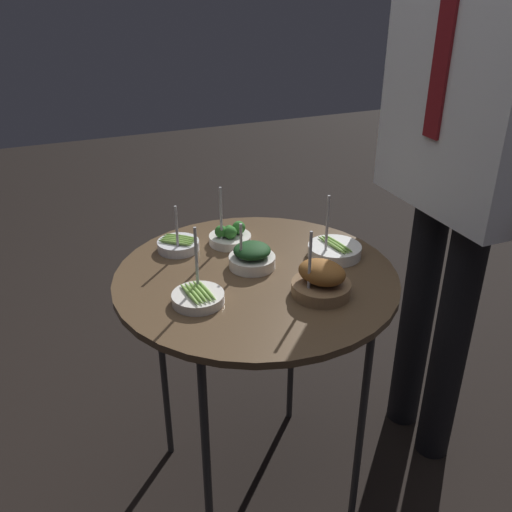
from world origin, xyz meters
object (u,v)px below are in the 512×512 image
bowl_broccoli_mid_left (230,236)px  bowl_asparagus_front_right (198,297)px  serving_cart (256,291)px  bowl_roast_far_rim (321,281)px  waiter_figure (470,120)px  bowl_asparagus_back_right (178,244)px  bowl_spinach_front_center (252,257)px  bowl_asparagus_back_left (334,250)px

bowl_broccoli_mid_left → bowl_asparagus_front_right: size_ratio=0.99×
serving_cart → bowl_roast_far_rim: bowl_roast_far_rim is taller
serving_cart → bowl_roast_far_rim: size_ratio=4.23×
bowl_roast_far_rim → waiter_figure: waiter_figure is taller
bowl_asparagus_back_right → waiter_figure: 0.81m
bowl_asparagus_front_right → bowl_spinach_front_center: 0.21m
bowl_spinach_front_center → waiter_figure: 0.65m
bowl_spinach_front_center → waiter_figure: bearing=84.5°
bowl_roast_far_rim → waiter_figure: (-0.13, 0.47, 0.30)m
bowl_spinach_front_center → bowl_roast_far_rim: 0.21m
waiter_figure → bowl_spinach_front_center: bearing=-95.5°
waiter_figure → bowl_asparagus_back_right: bearing=-106.8°
waiter_figure → serving_cart: bearing=-91.5°
bowl_broccoli_mid_left → bowl_spinach_front_center: bearing=2.0°
bowl_broccoli_mid_left → bowl_asparagus_front_right: bearing=-33.6°
bowl_asparagus_front_right → bowl_asparagus_back_left: bearing=102.1°
serving_cart → waiter_figure: bearing=88.5°
serving_cart → bowl_asparagus_back_left: size_ratio=4.04×
bowl_broccoli_mid_left → bowl_spinach_front_center: size_ratio=1.35×
serving_cart → bowl_roast_far_rim: bearing=35.5°
bowl_broccoli_mid_left → waiter_figure: (0.20, 0.58, 0.31)m
bowl_asparagus_back_right → bowl_asparagus_front_right: size_ratio=0.80×
bowl_roast_far_rim → bowl_asparagus_back_left: size_ratio=0.96×
serving_cart → bowl_asparagus_back_right: 0.25m
bowl_asparagus_back_right → bowl_spinach_front_center: bowl_asparagus_back_right is taller
serving_cart → bowl_asparagus_front_right: 0.20m
bowl_spinach_front_center → bowl_roast_far_rim: bearing=28.1°
bowl_asparagus_front_right → bowl_spinach_front_center: (-0.11, 0.18, 0.01)m
serving_cart → bowl_asparagus_front_right: bearing=-67.2°
waiter_figure → bowl_broccoli_mid_left: bearing=-109.2°
bowl_asparagus_back_right → bowl_broccoli_mid_left: 0.14m
bowl_asparagus_back_left → bowl_roast_far_rim: bearing=-38.1°
serving_cart → bowl_roast_far_rim: (0.14, 0.10, 0.09)m
bowl_asparagus_front_right → bowl_spinach_front_center: bowl_asparagus_front_right is taller
serving_cart → bowl_asparagus_front_right: size_ratio=4.19×
serving_cart → waiter_figure: (0.02, 0.58, 0.38)m
bowl_asparagus_back_right → bowl_asparagus_front_right: 0.27m
bowl_roast_far_rim → serving_cart: bearing=-144.5°
bowl_asparagus_back_left → bowl_asparagus_front_right: bearing=-77.9°
serving_cart → bowl_broccoli_mid_left: bearing=-180.0°
serving_cart → bowl_broccoli_mid_left: bowl_broccoli_mid_left is taller
bowl_asparagus_front_right → bowl_spinach_front_center: size_ratio=1.36×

